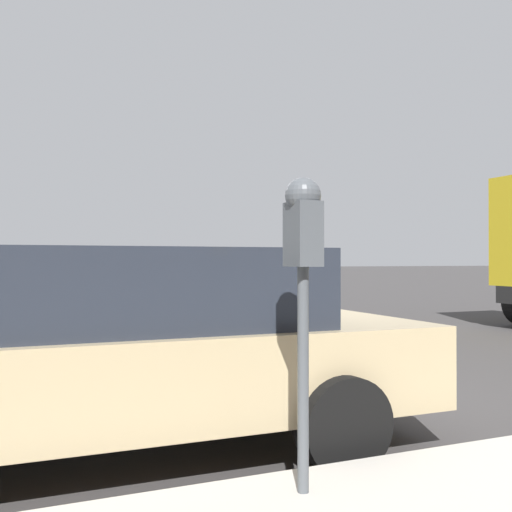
# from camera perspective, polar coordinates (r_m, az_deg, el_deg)

# --- Properties ---
(ground_plane) EXTENTS (220.00, 220.00, 0.00)m
(ground_plane) POSITION_cam_1_polar(r_m,az_deg,el_deg) (5.89, -1.43, -14.07)
(ground_plane) COLOR #3D3A3A
(parking_meter) EXTENTS (0.21, 0.19, 1.65)m
(parking_meter) POSITION_cam_1_polar(r_m,az_deg,el_deg) (3.14, 4.49, 0.48)
(parking_meter) COLOR #4C5156
(parking_meter) RESTS_ON sidewalk
(car_tan) EXTENTS (2.11, 4.95, 1.47)m
(car_tan) POSITION_cam_1_polar(r_m,az_deg,el_deg) (4.39, -15.26, -8.38)
(car_tan) COLOR tan
(car_tan) RESTS_ON ground_plane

